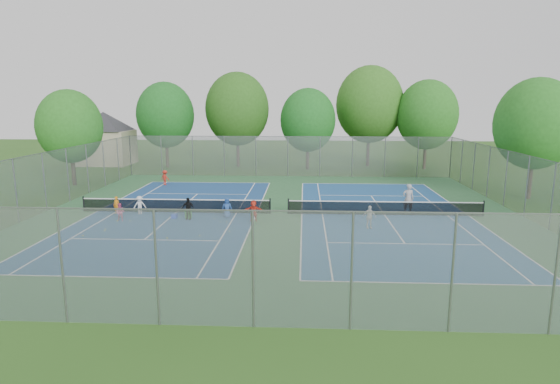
% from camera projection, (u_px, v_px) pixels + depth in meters
% --- Properties ---
extents(ground, '(120.00, 120.00, 0.00)m').
position_uv_depth(ground, '(279.00, 214.00, 31.32)').
color(ground, '#2B561B').
rests_on(ground, ground).
extents(court_pad, '(32.00, 32.00, 0.01)m').
position_uv_depth(court_pad, '(279.00, 214.00, 31.31)').
color(court_pad, '#2D5F36').
rests_on(court_pad, ground).
extents(court_left, '(10.97, 23.77, 0.01)m').
position_uv_depth(court_left, '(176.00, 212.00, 31.67)').
color(court_left, navy).
rests_on(court_left, court_pad).
extents(court_right, '(10.97, 23.77, 0.01)m').
position_uv_depth(court_right, '(385.00, 215.00, 30.96)').
color(court_right, navy).
rests_on(court_right, court_pad).
extents(net_left, '(12.87, 0.10, 0.91)m').
position_uv_depth(net_left, '(176.00, 206.00, 31.59)').
color(net_left, black).
rests_on(net_left, ground).
extents(net_right, '(12.87, 0.10, 0.91)m').
position_uv_depth(net_right, '(385.00, 208.00, 30.87)').
color(net_right, black).
rests_on(net_right, ground).
extents(fence_north, '(32.00, 0.10, 4.00)m').
position_uv_depth(fence_north, '(288.00, 157.00, 46.62)').
color(fence_north, gray).
rests_on(fence_north, ground).
extents(fence_south, '(32.00, 0.10, 4.00)m').
position_uv_depth(fence_south, '(253.00, 270.00, 15.25)').
color(fence_south, gray).
rests_on(fence_south, ground).
extents(fence_west, '(0.10, 32.00, 4.00)m').
position_uv_depth(fence_west, '(44.00, 182.00, 31.75)').
color(fence_west, gray).
rests_on(fence_west, ground).
extents(fence_east, '(0.10, 32.00, 4.00)m').
position_uv_depth(fence_east, '(527.00, 187.00, 30.12)').
color(fence_east, gray).
rests_on(fence_east, ground).
extents(house, '(11.03, 11.03, 7.30)m').
position_uv_depth(house, '(104.00, 129.00, 55.16)').
color(house, '#B7A88C').
rests_on(house, ground).
extents(tree_nw, '(6.40, 6.40, 9.58)m').
position_uv_depth(tree_nw, '(165.00, 115.00, 52.47)').
color(tree_nw, '#443326').
rests_on(tree_nw, ground).
extents(tree_nl, '(7.20, 7.20, 10.69)m').
position_uv_depth(tree_nl, '(237.00, 109.00, 52.92)').
color(tree_nl, '#443326').
rests_on(tree_nl, ground).
extents(tree_nc, '(6.00, 6.00, 8.85)m').
position_uv_depth(tree_nc, '(308.00, 120.00, 50.77)').
color(tree_nc, '#443326').
rests_on(tree_nc, ground).
extents(tree_nr, '(7.60, 7.60, 11.42)m').
position_uv_depth(tree_nr, '(370.00, 105.00, 53.04)').
color(tree_nr, '#443326').
rests_on(tree_nr, ground).
extents(tree_ne, '(6.60, 6.60, 9.77)m').
position_uv_depth(tree_ne, '(427.00, 115.00, 50.98)').
color(tree_ne, '#443326').
rests_on(tree_ne, ground).
extents(tree_side_w, '(5.60, 5.60, 8.47)m').
position_uv_depth(tree_side_w, '(70.00, 126.00, 41.09)').
color(tree_side_w, '#443326').
rests_on(tree_side_w, ground).
extents(tree_side_e, '(6.00, 6.00, 9.20)m').
position_uv_depth(tree_side_e, '(535.00, 124.00, 35.14)').
color(tree_side_e, '#443326').
rests_on(tree_side_e, ground).
extents(ball_crate, '(0.34, 0.34, 0.29)m').
position_uv_depth(ball_crate, '(174.00, 216.00, 30.10)').
color(ball_crate, '#1836B4').
rests_on(ball_crate, ground).
extents(ball_hopper, '(0.41, 0.41, 0.62)m').
position_uv_depth(ball_hopper, '(188.00, 214.00, 30.03)').
color(ball_hopper, '#24852F').
rests_on(ball_hopper, ground).
extents(student_a, '(0.50, 0.39, 1.19)m').
position_uv_depth(student_a, '(117.00, 205.00, 31.17)').
color(student_a, orange).
rests_on(student_a, ground).
extents(student_b, '(0.56, 0.44, 1.14)m').
position_uv_depth(student_b, '(120.00, 212.00, 29.30)').
color(student_b, '#D45282').
rests_on(student_b, ground).
extents(student_c, '(0.91, 0.68, 1.24)m').
position_uv_depth(student_c, '(140.00, 205.00, 31.08)').
color(student_c, silver).
rests_on(student_c, ground).
extents(student_d, '(0.88, 0.47, 1.43)m').
position_uv_depth(student_d, '(188.00, 209.00, 29.64)').
color(student_d, black).
rests_on(student_d, ground).
extents(student_e, '(0.71, 0.54, 1.32)m').
position_uv_depth(student_e, '(227.00, 208.00, 30.13)').
color(student_e, '#254888').
rests_on(student_e, ground).
extents(student_f, '(1.26, 0.42, 1.35)m').
position_uv_depth(student_f, '(254.00, 211.00, 29.26)').
color(student_f, red).
rests_on(student_f, ground).
extents(child_far_baseline, '(1.00, 0.81, 1.34)m').
position_uv_depth(child_far_baseline, '(165.00, 178.00, 41.96)').
color(child_far_baseline, red).
rests_on(child_far_baseline, ground).
extents(instructor, '(0.76, 0.52, 2.03)m').
position_uv_depth(instructor, '(408.00, 199.00, 31.22)').
color(instructor, '#9B9C9E').
rests_on(instructor, ground).
extents(teen_court_b, '(0.85, 0.43, 1.39)m').
position_uv_depth(teen_court_b, '(369.00, 217.00, 27.61)').
color(teen_court_b, silver).
rests_on(teen_court_b, ground).
extents(tennis_ball_0, '(0.07, 0.07, 0.07)m').
position_uv_depth(tennis_ball_0, '(105.00, 229.00, 27.42)').
color(tennis_ball_0, '#C3E134').
rests_on(tennis_ball_0, ground).
extents(tennis_ball_1, '(0.07, 0.07, 0.07)m').
position_uv_depth(tennis_ball_1, '(229.00, 232.00, 26.90)').
color(tennis_ball_1, '#B6DC33').
rests_on(tennis_ball_1, ground).
extents(tennis_ball_2, '(0.07, 0.07, 0.07)m').
position_uv_depth(tennis_ball_2, '(155.00, 221.00, 29.27)').
color(tennis_ball_2, '#AED130').
rests_on(tennis_ball_2, ground).
extents(tennis_ball_3, '(0.07, 0.07, 0.07)m').
position_uv_depth(tennis_ball_3, '(167.00, 238.00, 25.63)').
color(tennis_ball_3, '#C7E836').
rests_on(tennis_ball_3, ground).
extents(tennis_ball_4, '(0.07, 0.07, 0.07)m').
position_uv_depth(tennis_ball_4, '(83.00, 236.00, 26.02)').
color(tennis_ball_4, '#BCCE2F').
rests_on(tennis_ball_4, ground).
extents(tennis_ball_5, '(0.07, 0.07, 0.07)m').
position_uv_depth(tennis_ball_5, '(130.00, 221.00, 29.30)').
color(tennis_ball_5, '#BAD732').
rests_on(tennis_ball_5, ground).
extents(tennis_ball_6, '(0.07, 0.07, 0.07)m').
position_uv_depth(tennis_ball_6, '(117.00, 221.00, 29.31)').
color(tennis_ball_6, yellow).
rests_on(tennis_ball_6, ground).
extents(tennis_ball_7, '(0.07, 0.07, 0.07)m').
position_uv_depth(tennis_ball_7, '(215.00, 219.00, 29.85)').
color(tennis_ball_7, '#B6D030').
rests_on(tennis_ball_7, ground).
extents(tennis_ball_8, '(0.07, 0.07, 0.07)m').
position_uv_depth(tennis_ball_8, '(105.00, 231.00, 27.04)').
color(tennis_ball_8, '#D2E635').
rests_on(tennis_ball_8, ground).
extents(tennis_ball_9, '(0.07, 0.07, 0.07)m').
position_uv_depth(tennis_ball_9, '(226.00, 222.00, 29.04)').
color(tennis_ball_9, '#B3C52D').
rests_on(tennis_ball_9, ground).
extents(tennis_ball_10, '(0.07, 0.07, 0.07)m').
position_uv_depth(tennis_ball_10, '(200.00, 236.00, 26.06)').
color(tennis_ball_10, '#D1DF33').
rests_on(tennis_ball_10, ground).
extents(tennis_ball_11, '(0.07, 0.07, 0.07)m').
position_uv_depth(tennis_ball_11, '(221.00, 222.00, 29.07)').
color(tennis_ball_11, '#A9C32D').
rests_on(tennis_ball_11, ground).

